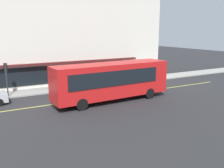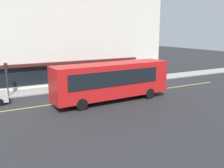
# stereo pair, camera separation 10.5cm
# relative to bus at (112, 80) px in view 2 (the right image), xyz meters

# --- Properties ---
(ground) EXTENTS (120.00, 120.00, 0.00)m
(ground) POSITION_rel_bus_xyz_m (-2.99, 1.50, -1.99)
(ground) COLOR #28282B
(sidewalk) EXTENTS (80.00, 2.69, 0.15)m
(sidewalk) POSITION_rel_bus_xyz_m (-2.99, 6.78, -1.91)
(sidewalk) COLOR #9E9B93
(sidewalk) RESTS_ON ground
(lane_centre_stripe) EXTENTS (36.00, 0.16, 0.01)m
(lane_centre_stripe) POSITION_rel_bus_xyz_m (-2.99, 1.50, -1.98)
(lane_centre_stripe) COLOR #D8D14C
(lane_centre_stripe) RESTS_ON ground
(storefront_building) EXTENTS (27.75, 9.46, 12.69)m
(storefront_building) POSITION_rel_bus_xyz_m (-2.01, 12.55, 4.35)
(storefront_building) COLOR silver
(storefront_building) RESTS_ON ground
(bus) EXTENTS (11.21, 2.93, 3.50)m
(bus) POSITION_rel_bus_xyz_m (0.00, 0.00, 0.00)
(bus) COLOR red
(bus) RESTS_ON ground
(traffic_light) EXTENTS (0.30, 0.52, 3.20)m
(traffic_light) POSITION_rel_bus_xyz_m (-8.31, 6.00, 0.55)
(traffic_light) COLOR #2D2D33
(traffic_light) RESTS_ON sidewalk
(pedestrian_by_curb) EXTENTS (0.34, 0.34, 1.72)m
(pedestrian_by_curb) POSITION_rel_bus_xyz_m (8.30, 6.44, -0.80)
(pedestrian_by_curb) COLOR black
(pedestrian_by_curb) RESTS_ON sidewalk
(pedestrian_at_corner) EXTENTS (0.34, 0.34, 1.60)m
(pedestrian_at_corner) POSITION_rel_bus_xyz_m (1.45, 7.01, -0.88)
(pedestrian_at_corner) COLOR black
(pedestrian_at_corner) RESTS_ON sidewalk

